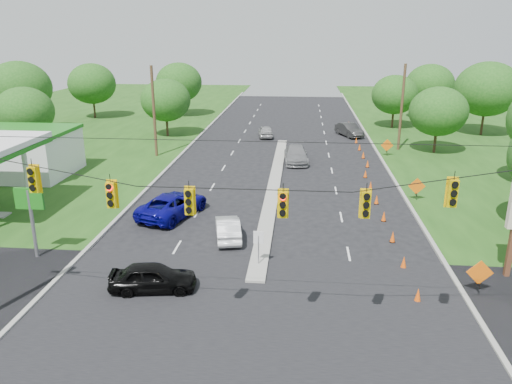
# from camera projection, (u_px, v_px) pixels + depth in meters

# --- Properties ---
(ground) EXTENTS (160.00, 160.00, 0.00)m
(ground) POSITION_uv_depth(u_px,v_px,m) (246.00, 329.00, 21.31)
(ground) COLOR black
(ground) RESTS_ON ground
(cross_street) EXTENTS (160.00, 14.00, 0.02)m
(cross_street) POSITION_uv_depth(u_px,v_px,m) (246.00, 329.00, 21.31)
(cross_street) COLOR black
(cross_street) RESTS_ON ground
(curb_left) EXTENTS (0.25, 110.00, 0.16)m
(curb_left) POSITION_uv_depth(u_px,v_px,m) (180.00, 157.00, 50.61)
(curb_left) COLOR gray
(curb_left) RESTS_ON ground
(curb_right) EXTENTS (0.25, 110.00, 0.16)m
(curb_right) POSITION_uv_depth(u_px,v_px,m) (382.00, 161.00, 48.86)
(curb_right) COLOR gray
(curb_right) RESTS_ON ground
(median) EXTENTS (1.00, 34.00, 0.18)m
(median) POSITION_uv_depth(u_px,v_px,m) (274.00, 185.00, 41.21)
(median) COLOR gray
(median) RESTS_ON ground
(median_sign) EXTENTS (0.55, 0.06, 2.05)m
(median_sign) POSITION_uv_depth(u_px,v_px,m) (259.00, 241.00, 26.54)
(median_sign) COLOR gray
(median_sign) RESTS_ON ground
(signal_span) EXTENTS (25.60, 0.32, 9.00)m
(signal_span) POSITION_uv_depth(u_px,v_px,m) (241.00, 230.00, 18.84)
(signal_span) COLOR #422D1C
(signal_span) RESTS_ON ground
(utility_pole_far_left) EXTENTS (0.28, 0.28, 9.00)m
(utility_pole_far_left) POSITION_uv_depth(u_px,v_px,m) (154.00, 112.00, 49.43)
(utility_pole_far_left) COLOR #422D1C
(utility_pole_far_left) RESTS_ON ground
(utility_pole_far_right) EXTENTS (0.28, 0.28, 9.00)m
(utility_pole_far_right) POSITION_uv_depth(u_px,v_px,m) (402.00, 108.00, 52.01)
(utility_pole_far_right) COLOR #422D1C
(utility_pole_far_right) RESTS_ON ground
(cone_0) EXTENTS (0.32, 0.32, 0.70)m
(cone_0) POSITION_uv_depth(u_px,v_px,m) (418.00, 295.00, 23.37)
(cone_0) COLOR #EB520D
(cone_0) RESTS_ON ground
(cone_1) EXTENTS (0.32, 0.32, 0.70)m
(cone_1) POSITION_uv_depth(u_px,v_px,m) (404.00, 262.00, 26.69)
(cone_1) COLOR #EB520D
(cone_1) RESTS_ON ground
(cone_2) EXTENTS (0.32, 0.32, 0.70)m
(cone_2) POSITION_uv_depth(u_px,v_px,m) (393.00, 237.00, 30.00)
(cone_2) COLOR #EB520D
(cone_2) RESTS_ON ground
(cone_3) EXTENTS (0.32, 0.32, 0.70)m
(cone_3) POSITION_uv_depth(u_px,v_px,m) (384.00, 216.00, 33.32)
(cone_3) COLOR #EB520D
(cone_3) RESTS_ON ground
(cone_4) EXTENTS (0.32, 0.32, 0.70)m
(cone_4) POSITION_uv_depth(u_px,v_px,m) (377.00, 199.00, 36.64)
(cone_4) COLOR #EB520D
(cone_4) RESTS_ON ground
(cone_5) EXTENTS (0.32, 0.32, 0.70)m
(cone_5) POSITION_uv_depth(u_px,v_px,m) (371.00, 185.00, 39.95)
(cone_5) COLOR #EB520D
(cone_5) RESTS_ON ground
(cone_6) EXTENTS (0.32, 0.32, 0.70)m
(cone_6) POSITION_uv_depth(u_px,v_px,m) (365.00, 174.00, 43.27)
(cone_6) COLOR #EB520D
(cone_6) RESTS_ON ground
(cone_7) EXTENTS (0.32, 0.32, 0.70)m
(cone_7) POSITION_uv_depth(u_px,v_px,m) (368.00, 164.00, 46.54)
(cone_7) COLOR #EB520D
(cone_7) RESTS_ON ground
(cone_8) EXTENTS (0.32, 0.32, 0.70)m
(cone_8) POSITION_uv_depth(u_px,v_px,m) (363.00, 155.00, 49.85)
(cone_8) COLOR #EB520D
(cone_8) RESTS_ON ground
(cone_9) EXTENTS (0.32, 0.32, 0.70)m
(cone_9) POSITION_uv_depth(u_px,v_px,m) (360.00, 147.00, 53.17)
(cone_9) COLOR #EB520D
(cone_9) RESTS_ON ground
(cone_10) EXTENTS (0.32, 0.32, 0.70)m
(cone_10) POSITION_uv_depth(u_px,v_px,m) (356.00, 140.00, 56.48)
(cone_10) COLOR #EB520D
(cone_10) RESTS_ON ground
(cone_11) EXTENTS (0.32, 0.32, 0.70)m
(cone_11) POSITION_uv_depth(u_px,v_px,m) (353.00, 134.00, 59.80)
(cone_11) COLOR #EB520D
(cone_11) RESTS_ON ground
(cone_12) EXTENTS (0.32, 0.32, 0.70)m
(cone_12) POSITION_uv_depth(u_px,v_px,m) (351.00, 129.00, 63.12)
(cone_12) COLOR #EB520D
(cone_12) RESTS_ON ground
(cone_13) EXTENTS (0.32, 0.32, 0.70)m
(cone_13) POSITION_uv_depth(u_px,v_px,m) (348.00, 124.00, 66.43)
(cone_13) COLOR #EB520D
(cone_13) RESTS_ON ground
(work_sign_0) EXTENTS (1.27, 0.58, 1.37)m
(work_sign_0) POSITION_uv_depth(u_px,v_px,m) (480.00, 274.00, 23.83)
(work_sign_0) COLOR black
(work_sign_0) RESTS_ON ground
(work_sign_1) EXTENTS (1.27, 0.58, 1.37)m
(work_sign_1) POSITION_uv_depth(u_px,v_px,m) (417.00, 187.00, 37.09)
(work_sign_1) COLOR black
(work_sign_1) RESTS_ON ground
(work_sign_2) EXTENTS (1.27, 0.58, 1.37)m
(work_sign_2) POSITION_uv_depth(u_px,v_px,m) (387.00, 146.00, 50.36)
(work_sign_2) COLOR black
(work_sign_2) RESTS_ON ground
(tree_2) EXTENTS (5.88, 5.88, 6.86)m
(tree_2) POSITION_uv_depth(u_px,v_px,m) (24.00, 112.00, 50.65)
(tree_2) COLOR black
(tree_2) RESTS_ON ground
(tree_3) EXTENTS (7.56, 7.56, 8.82)m
(tree_3) POSITION_uv_depth(u_px,v_px,m) (19.00, 88.00, 60.27)
(tree_3) COLOR black
(tree_3) RESTS_ON ground
(tree_4) EXTENTS (6.72, 6.72, 7.84)m
(tree_4) POSITION_uv_depth(u_px,v_px,m) (92.00, 84.00, 71.48)
(tree_4) COLOR black
(tree_4) RESTS_ON ground
(tree_5) EXTENTS (5.88, 5.88, 6.86)m
(tree_5) POSITION_uv_depth(u_px,v_px,m) (166.00, 100.00, 59.09)
(tree_5) COLOR black
(tree_5) RESTS_ON ground
(tree_6) EXTENTS (6.72, 6.72, 7.84)m
(tree_6) POSITION_uv_depth(u_px,v_px,m) (179.00, 82.00, 73.29)
(tree_6) COLOR black
(tree_6) RESTS_ON ground
(tree_9) EXTENTS (5.88, 5.88, 6.86)m
(tree_9) POSITION_uv_depth(u_px,v_px,m) (438.00, 111.00, 50.81)
(tree_9) COLOR black
(tree_9) RESTS_ON ground
(tree_10) EXTENTS (7.56, 7.56, 8.82)m
(tree_10) POSITION_uv_depth(u_px,v_px,m) (487.00, 89.00, 59.21)
(tree_10) COLOR black
(tree_10) RESTS_ON ground
(tree_11) EXTENTS (6.72, 6.72, 7.84)m
(tree_11) POSITION_uv_depth(u_px,v_px,m) (430.00, 85.00, 70.17)
(tree_11) COLOR black
(tree_11) RESTS_ON ground
(tree_12) EXTENTS (5.88, 5.88, 6.86)m
(tree_12) POSITION_uv_depth(u_px,v_px,m) (395.00, 95.00, 64.25)
(tree_12) COLOR black
(tree_12) RESTS_ON ground
(black_sedan) EXTENTS (4.40, 2.27, 1.43)m
(black_sedan) POSITION_uv_depth(u_px,v_px,m) (153.00, 277.00, 24.27)
(black_sedan) COLOR black
(black_sedan) RESTS_ON ground
(white_sedan) EXTENTS (2.22, 4.25, 1.33)m
(white_sedan) POSITION_uv_depth(u_px,v_px,m) (228.00, 228.00, 30.46)
(white_sedan) COLOR white
(white_sedan) RESTS_ON ground
(blue_pickup) EXTENTS (4.50, 6.48, 1.64)m
(blue_pickup) POSITION_uv_depth(u_px,v_px,m) (173.00, 205.00, 34.12)
(blue_pickup) COLOR #090678
(blue_pickup) RESTS_ON ground
(silver_car_far) EXTENTS (2.54, 5.52, 1.56)m
(silver_car_far) POSITION_uv_depth(u_px,v_px,m) (296.00, 154.00, 48.19)
(silver_car_far) COLOR gray
(silver_car_far) RESTS_ON ground
(silver_car_oncoming) EXTENTS (2.18, 4.28, 1.40)m
(silver_car_oncoming) POSITION_uv_depth(u_px,v_px,m) (266.00, 131.00, 59.71)
(silver_car_oncoming) COLOR #9C9C9C
(silver_car_oncoming) RESTS_ON ground
(dark_car_receding) EXTENTS (3.35, 4.96, 1.55)m
(dark_car_receding) POSITION_uv_depth(u_px,v_px,m) (349.00, 130.00, 60.24)
(dark_car_receding) COLOR #252525
(dark_car_receding) RESTS_ON ground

